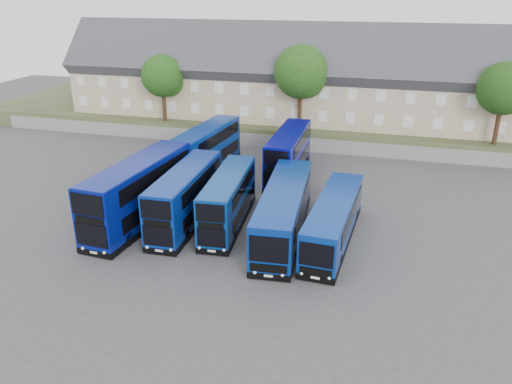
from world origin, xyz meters
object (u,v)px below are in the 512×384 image
Objects in this scene: dd_front_mid at (186,198)px; tree_mid at (302,74)px; dd_front_left at (140,193)px; tree_east at (505,91)px; coach_east_a at (284,212)px; tree_west at (164,77)px.

tree_mid is at bearing 76.17° from dd_front_mid.
tree_east is (27.96, 22.06, 5.06)m from dd_front_left.
dd_front_left is at bearing -109.43° from tree_mid.
tree_east reaches higher than dd_front_mid.
tree_east is at bearing 46.63° from coach_east_a.
coach_east_a is (10.89, 0.80, -0.59)m from dd_front_left.
coach_east_a is 27.84m from tree_east.
coach_east_a is at bearing -1.33° from dd_front_mid.
dd_front_left is 10.93m from coach_east_a.
tree_west reaches higher than dd_front_left.
dd_front_mid is 0.81× the size of coach_east_a.
dd_front_left is 35.97m from tree_east.
tree_east is (20.00, -0.50, -0.68)m from tree_mid.
tree_west is at bearing 127.08° from coach_east_a.
tree_east is at bearing 38.94° from dd_front_mid.
tree_mid reaches higher than dd_front_left.
dd_front_mid is 1.15× the size of tree_mid.
dd_front_left is 1.48× the size of tree_east.
dd_front_mid reaches higher than coach_east_a.
tree_west is 16.04m from tree_mid.
coach_east_a is at bearing -48.32° from tree_west.
tree_mid reaches higher than dd_front_mid.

